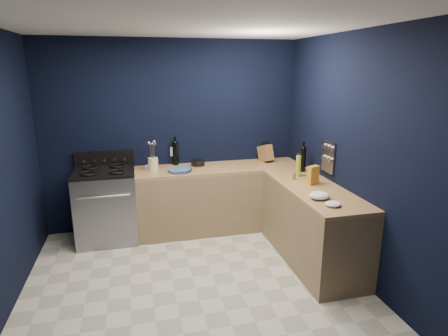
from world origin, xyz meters
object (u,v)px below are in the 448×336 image
object	(u,v)px
gas_range	(107,207)
utensil_crock	(153,164)
crouton_bag	(313,175)
knife_block	(266,153)
plate_stack	(180,170)

from	to	relation	value
gas_range	utensil_crock	bearing A→B (deg)	6.10
gas_range	crouton_bag	world-z (taller)	crouton_bag
knife_block	crouton_bag	bearing A→B (deg)	-99.18
knife_block	utensil_crock	bearing A→B (deg)	166.61
plate_stack	gas_range	bearing A→B (deg)	174.19
utensil_crock	crouton_bag	distance (m)	2.08
utensil_crock	crouton_bag	xyz separation A→B (m)	(1.78, -1.08, 0.03)
knife_block	crouton_bag	xyz separation A→B (m)	(0.16, -1.18, -0.01)
plate_stack	knife_block	size ratio (longest dim) A/B	1.28
gas_range	utensil_crock	distance (m)	0.82
gas_range	utensil_crock	world-z (taller)	utensil_crock
plate_stack	crouton_bag	distance (m)	1.71
plate_stack	utensil_crock	bearing A→B (deg)	153.60
plate_stack	knife_block	xyz separation A→B (m)	(1.28, 0.27, 0.10)
plate_stack	knife_block	bearing A→B (deg)	11.66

